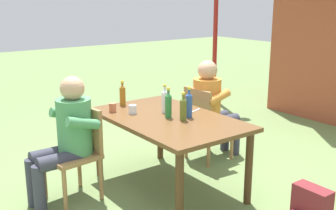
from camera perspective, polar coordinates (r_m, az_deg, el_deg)
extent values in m
plane|color=#6B844C|center=(4.26, 0.00, -11.28)|extent=(24.00, 24.00, 0.00)
cube|color=brown|center=(4.00, 0.00, -1.94)|extent=(1.56, 0.96, 0.04)
cylinder|color=#4C311A|center=(4.48, -9.52, -5.29)|extent=(0.07, 0.07, 0.70)
cylinder|color=#4C311A|center=(3.39, 1.59, -11.84)|extent=(0.07, 0.07, 0.70)
cylinder|color=#4C311A|center=(4.88, -1.08, -3.44)|extent=(0.07, 0.07, 0.70)
cylinder|color=#4C311A|center=(3.89, 11.05, -8.50)|extent=(0.07, 0.07, 0.70)
cube|color=#A37547|center=(4.87, 5.72, -2.57)|extent=(0.46, 0.46, 0.04)
cube|color=#A37547|center=(4.67, 4.03, -0.33)|extent=(0.42, 0.06, 0.42)
cylinder|color=#A37547|center=(4.95, 8.78, -5.14)|extent=(0.04, 0.04, 0.41)
cylinder|color=#A37547|center=(5.19, 5.69, -4.07)|extent=(0.04, 0.04, 0.41)
cylinder|color=#A37547|center=(4.69, 5.61, -6.16)|extent=(0.04, 0.04, 0.41)
cylinder|color=#A37547|center=(4.95, 2.53, -4.97)|extent=(0.04, 0.04, 0.41)
cube|color=#A37547|center=(3.98, -13.18, -6.86)|extent=(0.49, 0.49, 0.04)
cube|color=#A37547|center=(4.00, -10.90, -3.13)|extent=(0.42, 0.09, 0.42)
cylinder|color=#A37547|center=(4.14, -16.64, -9.61)|extent=(0.04, 0.04, 0.41)
cylinder|color=#A37547|center=(3.83, -14.00, -11.45)|extent=(0.04, 0.04, 0.41)
cylinder|color=#A37547|center=(4.31, -12.11, -8.36)|extent=(0.04, 0.04, 0.41)
cylinder|color=#A37547|center=(4.01, -9.22, -9.99)|extent=(0.04, 0.04, 0.41)
cylinder|color=orange|center=(4.76, 5.36, 0.55)|extent=(0.32, 0.32, 0.52)
sphere|color=tan|center=(4.69, 5.46, 4.81)|extent=(0.22, 0.22, 0.22)
cylinder|color=#383847|center=(4.90, 7.73, -2.27)|extent=(0.14, 0.40, 0.14)
cylinder|color=#383847|center=(5.10, 9.27, -4.30)|extent=(0.11, 0.11, 0.45)
cylinder|color=orange|center=(4.61, 6.94, 1.03)|extent=(0.09, 0.31, 0.16)
cylinder|color=#383847|center=(5.02, 6.31, -1.80)|extent=(0.14, 0.40, 0.14)
cylinder|color=#383847|center=(5.22, 7.86, -3.80)|extent=(0.11, 0.11, 0.45)
cylinder|color=orange|center=(4.88, 3.90, 1.87)|extent=(0.09, 0.31, 0.16)
cylinder|color=#4C935B|center=(3.91, -12.74, -2.90)|extent=(0.32, 0.32, 0.52)
sphere|color=tan|center=(3.82, -13.04, 2.25)|extent=(0.22, 0.22, 0.22)
cylinder|color=#383847|center=(4.00, -15.69, -6.61)|extent=(0.14, 0.40, 0.14)
cylinder|color=#383847|center=(4.03, -18.16, -10.13)|extent=(0.11, 0.11, 0.45)
cylinder|color=#4C935B|center=(4.05, -13.90, -1.18)|extent=(0.09, 0.31, 0.16)
cylinder|color=#383847|center=(3.84, -14.71, -7.43)|extent=(0.14, 0.40, 0.14)
cylinder|color=#383847|center=(3.87, -17.28, -11.09)|extent=(0.11, 0.11, 0.45)
cylinder|color=#4C935B|center=(3.72, -11.62, -2.47)|extent=(0.09, 0.31, 0.16)
cylinder|color=white|center=(4.13, -0.45, 0.36)|extent=(0.06, 0.06, 0.21)
cone|color=white|center=(4.10, -0.45, 1.94)|extent=(0.06, 0.06, 0.03)
cylinder|color=white|center=(4.10, -0.45, 2.33)|extent=(0.03, 0.03, 0.03)
cylinder|color=yellow|center=(4.09, -0.45, 2.69)|extent=(0.03, 0.03, 0.02)
cylinder|color=#287A38|center=(3.95, 0.05, -0.25)|extent=(0.06, 0.06, 0.21)
cone|color=#287A38|center=(3.92, 0.05, 1.45)|extent=(0.06, 0.06, 0.03)
cylinder|color=#287A38|center=(3.92, 0.05, 1.87)|extent=(0.03, 0.03, 0.03)
cylinder|color=yellow|center=(3.91, 0.05, 2.25)|extent=(0.03, 0.03, 0.02)
cylinder|color=#2D56A3|center=(3.97, 2.90, -0.20)|extent=(0.06, 0.06, 0.21)
cone|color=#2D56A3|center=(3.94, 2.92, 1.52)|extent=(0.06, 0.06, 0.03)
cylinder|color=#2D56A3|center=(3.93, 2.93, 1.94)|extent=(0.03, 0.03, 0.03)
cylinder|color=yellow|center=(3.92, 2.93, 2.32)|extent=(0.03, 0.03, 0.02)
cylinder|color=#566623|center=(3.87, 2.10, -0.73)|extent=(0.06, 0.06, 0.19)
cone|color=#566623|center=(3.84, 2.12, 0.86)|extent=(0.06, 0.06, 0.03)
cylinder|color=#566623|center=(3.83, 2.12, 1.25)|extent=(0.03, 0.03, 0.03)
cylinder|color=yellow|center=(3.83, 2.13, 1.60)|extent=(0.03, 0.03, 0.02)
cylinder|color=#996019|center=(4.43, -6.27, 1.18)|extent=(0.06, 0.06, 0.19)
cone|color=#996019|center=(4.41, -6.31, 2.57)|extent=(0.06, 0.06, 0.03)
cylinder|color=#996019|center=(4.40, -6.32, 2.91)|extent=(0.03, 0.03, 0.03)
cylinder|color=yellow|center=(4.40, -6.32, 3.22)|extent=(0.03, 0.03, 0.02)
cylinder|color=#BC6B47|center=(4.20, -7.63, -0.34)|extent=(0.07, 0.07, 0.09)
cylinder|color=silver|center=(4.11, -4.89, -0.60)|extent=(0.08, 0.08, 0.09)
cube|color=silver|center=(4.21, 3.74, -0.79)|extent=(0.08, 0.18, 0.01)
cube|color=black|center=(4.12, 2.96, -1.09)|extent=(0.05, 0.08, 0.01)
cylinder|color=maroon|center=(7.59, 6.58, 11.60)|extent=(0.08, 0.08, 2.96)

